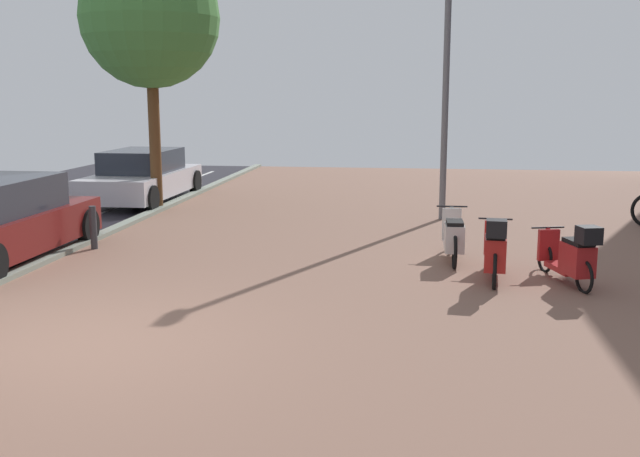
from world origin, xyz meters
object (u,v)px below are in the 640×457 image
object	(u,v)px
scooter_mid	(495,250)
street_tree	(150,19)
scooter_far	(572,256)
bollard_far	(93,227)
scooter_near	(453,238)
parked_car_far	(142,177)
lamp_post	(447,54)

from	to	relation	value
scooter_mid	street_tree	world-z (taller)	street_tree
scooter_far	street_tree	bearing A→B (deg)	143.98
street_tree	bollard_far	distance (m)	6.12
scooter_near	parked_car_far	size ratio (longest dim) A/B	0.39
scooter_near	scooter_mid	distance (m)	1.32
parked_car_far	scooter_far	bearing A→B (deg)	-38.59
scooter_near	scooter_mid	bearing A→B (deg)	-65.52
street_tree	bollard_far	size ratio (longest dim) A/B	7.85
bollard_far	scooter_mid	bearing A→B (deg)	-11.45
parked_car_far	scooter_near	bearing A→B (deg)	-38.44
scooter_near	lamp_post	xyz separation A→B (m)	(-0.05, 4.18, 3.13)
street_tree	scooter_near	bearing A→B (deg)	-35.20
street_tree	parked_car_far	bearing A→B (deg)	123.57
scooter_mid	scooter_far	world-z (taller)	scooter_mid
scooter_mid	lamp_post	distance (m)	6.23
bollard_far	scooter_near	bearing A→B (deg)	-1.68
street_tree	bollard_far	bearing A→B (deg)	-83.80
scooter_mid	scooter_far	size ratio (longest dim) A/B	1.10
lamp_post	bollard_far	size ratio (longest dim) A/B	8.36
scooter_mid	parked_car_far	distance (m)	10.89
scooter_far	scooter_near	bearing A→B (deg)	140.74
scooter_near	scooter_far	size ratio (longest dim) A/B	1.04
lamp_post	bollard_far	distance (m)	8.03
scooter_far	street_tree	xyz separation A→B (m)	(-8.37, 6.09, 3.97)
scooter_near	parked_car_far	world-z (taller)	parked_car_far
scooter_near	parked_car_far	distance (m)	9.71
lamp_post	scooter_far	bearing A→B (deg)	-73.18
scooter_mid	street_tree	bearing A→B (deg)	140.77
scooter_mid	parked_car_far	world-z (taller)	parked_car_far
scooter_far	bollard_far	bearing A→B (deg)	169.23
scooter_near	scooter_far	world-z (taller)	scooter_far
bollard_far	street_tree	bearing A→B (deg)	96.20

